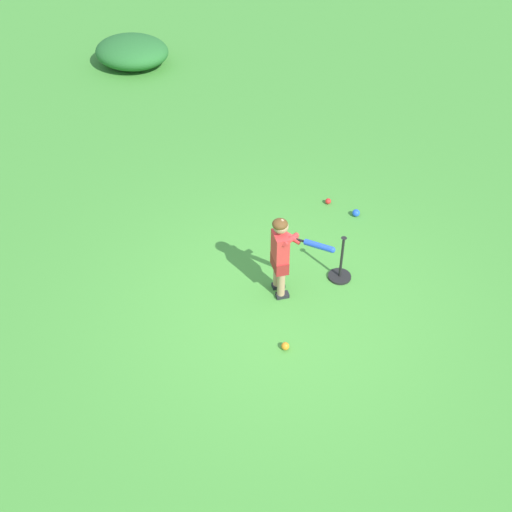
# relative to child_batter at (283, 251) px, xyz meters

# --- Properties ---
(ground_plane) EXTENTS (40.00, 40.00, 0.00)m
(ground_plane) POSITION_rel_child_batter_xyz_m (-0.27, -0.13, -0.65)
(ground_plane) COLOR #479338
(child_batter) EXTENTS (0.35, 0.78, 1.08)m
(child_batter) POSITION_rel_child_batter_xyz_m (0.00, 0.00, 0.00)
(child_batter) COLOR #232328
(child_batter) RESTS_ON ground
(play_ball_far_left) EXTENTS (0.10, 0.10, 0.10)m
(play_ball_far_left) POSITION_rel_child_batter_xyz_m (1.80, -0.29, -0.60)
(play_ball_far_left) COLOR blue
(play_ball_far_left) RESTS_ON ground
(play_ball_by_bucket) EXTENTS (0.08, 0.08, 0.08)m
(play_ball_by_bucket) POSITION_rel_child_batter_xyz_m (1.90, 0.15, -0.61)
(play_ball_by_bucket) COLOR red
(play_ball_by_bucket) RESTS_ON ground
(play_ball_far_right) EXTENTS (0.09, 0.09, 0.09)m
(play_ball_far_right) POSITION_rel_child_batter_xyz_m (-0.77, -0.40, -0.61)
(play_ball_far_right) COLOR orange
(play_ball_far_right) RESTS_ON ground
(batting_tee) EXTENTS (0.28, 0.28, 0.62)m
(batting_tee) POSITION_rel_child_batter_xyz_m (0.55, -0.53, -0.55)
(batting_tee) COLOR black
(batting_tee) RESTS_ON ground
(shrub_left_background) EXTENTS (1.26, 1.43, 0.53)m
(shrub_left_background) POSITION_rel_child_batter_xyz_m (4.42, 5.15, -0.38)
(shrub_left_background) COLOR #286B2D
(shrub_left_background) RESTS_ON ground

